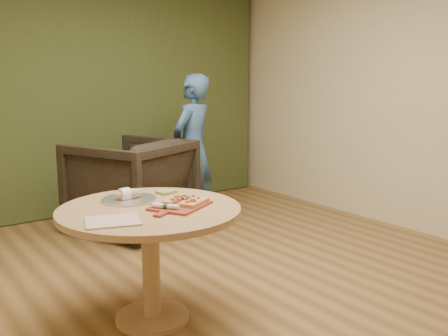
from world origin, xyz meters
TOP-DOWN VIEW (x-y plane):
  - room_shell at (0.00, 0.00)m, footprint 5.04×6.04m
  - curtain at (0.00, 2.90)m, footprint 4.80×0.14m
  - pedestal_table at (-0.57, 0.10)m, footprint 1.14×1.14m
  - pizza_paddle at (-0.42, -0.00)m, footprint 0.47×0.41m
  - flatbread_pizza at (-0.35, 0.02)m, footprint 0.30×0.30m
  - cutlery_roll at (-0.53, -0.03)m, footprint 0.14×0.17m
  - newspaper at (-0.88, -0.06)m, footprint 0.36×0.33m
  - serving_tray at (-0.59, 0.34)m, footprint 0.36×0.36m
  - bread_roll at (-0.60, 0.34)m, footprint 0.19×0.09m
  - green_packet at (-0.30, 0.37)m, footprint 0.13×0.12m
  - armchair at (0.18, 1.95)m, footprint 1.30×1.27m
  - person_standing at (0.92, 1.94)m, footprint 0.68×0.58m

SIDE VIEW (x-z plane):
  - armchair at x=0.18m, z-range 0.00..1.04m
  - pedestal_table at x=-0.57m, z-range 0.23..0.98m
  - newspaper at x=-0.88m, z-range 0.75..0.76m
  - serving_tray at x=-0.59m, z-range 0.75..0.77m
  - pizza_paddle at x=-0.42m, z-range 0.75..0.77m
  - green_packet at x=-0.30m, z-range 0.75..0.77m
  - flatbread_pizza at x=-0.35m, z-range 0.76..0.80m
  - cutlery_roll at x=-0.53m, z-range 0.76..0.80m
  - person_standing at x=0.92m, z-range 0.00..1.58m
  - bread_roll at x=-0.60m, z-range 0.75..0.84m
  - room_shell at x=0.00m, z-range -0.02..2.82m
  - curtain at x=0.00m, z-range 0.01..2.79m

